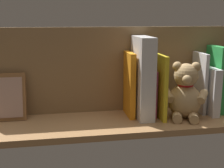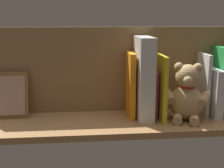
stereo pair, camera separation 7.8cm
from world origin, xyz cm
name	(u,v)px [view 2 (the right image)]	position (x,y,z in cm)	size (l,w,h in cm)	color
ground_plane	(112,123)	(0.00, 0.00, -1.10)	(99.60, 27.06, 2.20)	#A87A4C
shelf_back_panel	(109,70)	(0.00, -11.28, 16.22)	(99.60, 1.50, 32.44)	olive
book_0	(220,81)	(-41.24, -3.97, 12.64)	(2.89, 12.32, 25.27)	green
book_1	(212,92)	(-37.60, -2.53, 8.85)	(2.96, 15.20, 17.70)	silver
book_2	(203,84)	(-34.75, -4.30, 11.45)	(1.31, 11.66, 22.90)	silver
teddy_bear	(187,95)	(-26.46, 1.98, 9.05)	(15.87, 15.54, 20.57)	tan
book_3	(160,86)	(-17.63, -1.81, 11.53)	(1.34, 16.64, 23.06)	yellow
book_4	(153,93)	(-15.62, -4.21, 8.55)	(1.25, 11.83, 17.10)	#B23F72
dictionary_thick_white	(144,78)	(-11.60, -2.13, 14.69)	(5.37, 15.81, 29.38)	silver
book_5	(130,85)	(-7.20, -4.16, 11.82)	(2.01, 11.93, 23.64)	orange
picture_frame_leaning	(9,95)	(37.20, -7.01, 8.22)	(14.07, 5.56, 16.76)	brown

